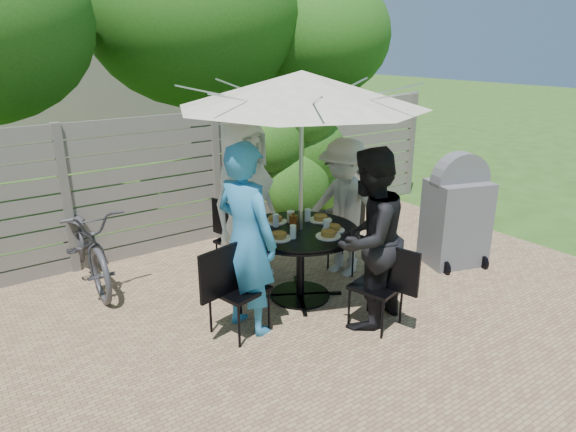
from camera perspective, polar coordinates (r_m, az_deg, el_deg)
backyard_envelope at (r=13.97m, az=-22.74°, el=16.99°), size 60.00×60.00×5.00m
patio_table at (r=5.58m, az=1.39°, el=-3.85°), size 1.53×1.53×0.82m
umbrella at (r=5.17m, az=1.54°, el=13.90°), size 3.10×3.10×2.46m
chair_back at (r=6.29m, az=-5.58°, el=-4.19°), size 0.53×0.69×0.90m
person_back at (r=5.96m, az=-4.87°, el=1.55°), size 1.06×0.83×1.91m
chair_left at (r=5.05m, az=-5.53°, el=-10.03°), size 0.73×0.56×0.97m
person_left at (r=4.86m, az=-4.64°, el=-2.66°), size 0.62×0.78×1.89m
chair_front at (r=5.23m, az=9.83°, el=-9.41°), size 0.53×0.69×0.90m
person_front at (r=5.02m, az=8.90°, el=-2.59°), size 1.03×0.89×1.81m
chair_right at (r=6.43m, az=6.68°, el=-3.89°), size 0.64×0.51×0.83m
person_right at (r=6.12m, az=6.21°, el=0.83°), size 0.89×1.21×1.68m
plate_back at (r=5.70m, az=-1.44°, el=-0.44°), size 0.26×0.26×0.06m
plate_left at (r=5.22m, az=-1.03°, el=-2.28°), size 0.26×0.26×0.06m
plate_front at (r=5.28m, az=4.49°, el=-2.08°), size 0.26×0.26×0.06m
plate_right at (r=5.75m, az=3.63°, el=-0.28°), size 0.26×0.26×0.06m
plate_extra at (r=5.45m, az=5.06°, el=-1.41°), size 0.24×0.24×0.06m
glass_back at (r=5.54m, az=-1.36°, el=-0.49°), size 0.07×0.07×0.14m
glass_left at (r=5.21m, az=0.56°, el=-1.77°), size 0.07×0.07×0.14m
glass_front at (r=5.40m, az=4.27°, el=-1.08°), size 0.07×0.07×0.14m
glass_right at (r=5.72m, az=2.19°, el=0.12°), size 0.07×0.07×0.14m
syrup_jug at (r=5.45m, az=0.61°, el=-0.73°), size 0.09×0.09×0.16m
coffee_cup at (r=5.67m, az=0.29°, el=-0.14°), size 0.08×0.08×0.12m
bicycle at (r=6.42m, az=-21.44°, el=-2.82°), size 0.72×1.90×0.99m
bbq_grill at (r=6.76m, az=18.20°, el=0.14°), size 0.85×0.74×1.46m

